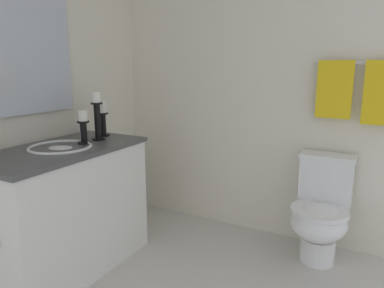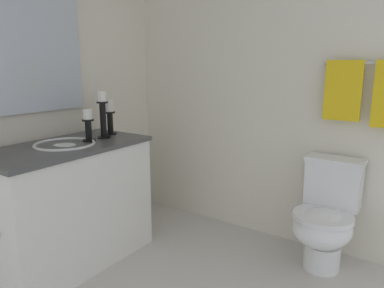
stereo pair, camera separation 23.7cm
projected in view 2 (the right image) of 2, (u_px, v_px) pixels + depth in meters
wall_back at (269, 85)px, 2.79m from camera, size 2.51×0.04×2.45m
wall_left at (14, 88)px, 2.41m from camera, size 0.04×2.66×2.45m
vanity_cabinet at (69, 205)px, 2.50m from camera, size 0.58×1.12×0.85m
sink_basin at (65, 150)px, 2.42m from camera, size 0.40×0.40×0.24m
mirror at (31, 49)px, 2.43m from camera, size 0.02×0.78×0.86m
candle_holder_tall at (110, 116)px, 2.75m from camera, size 0.09×0.09×0.27m
candle_holder_short at (103, 113)px, 2.60m from camera, size 0.09×0.09×0.34m
candle_holder_mid at (88, 125)px, 2.50m from camera, size 0.09×0.09×0.22m
toilet at (325, 218)px, 2.44m from camera, size 0.39×0.54×0.75m
towel_bar at (369, 63)px, 2.32m from camera, size 0.56×0.02×0.02m
towel_near_vanity at (343, 91)px, 2.43m from camera, size 0.24×0.03×0.40m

